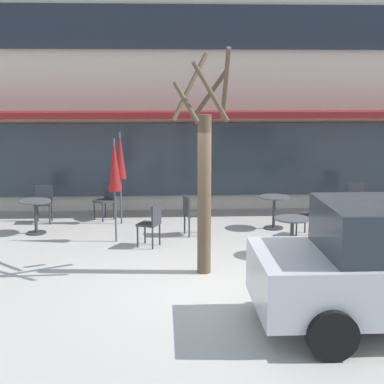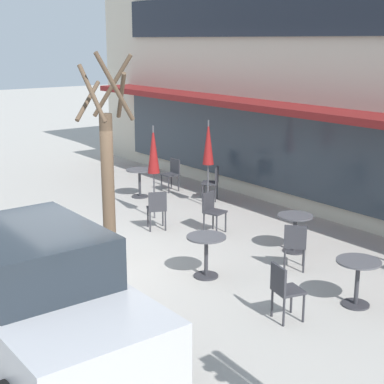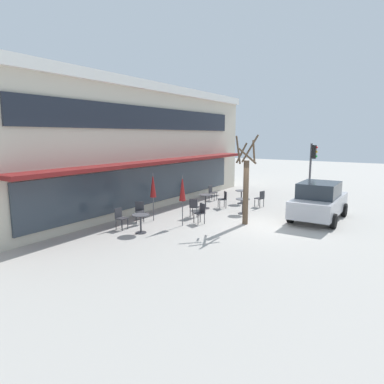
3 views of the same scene
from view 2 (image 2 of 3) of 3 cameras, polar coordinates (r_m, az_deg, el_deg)
ground_plane at (r=11.01m, az=-10.41°, el=-7.54°), size 80.00×80.00×0.00m
cafe_table_near_wall at (r=15.71m, az=-5.11°, el=1.34°), size 0.70×0.70×0.76m
cafe_table_streetside at (r=9.67m, az=15.77°, el=-7.76°), size 0.70×0.70×0.76m
cafe_table_by_tree at (r=11.79m, az=9.94°, el=-3.35°), size 0.70×0.70×0.76m
cafe_table_mid_patio at (r=10.41m, az=1.39°, el=-5.57°), size 0.70×0.70×0.76m
patio_umbrella_green_folded at (r=13.56m, az=-3.76°, el=4.05°), size 0.28×0.28×2.20m
patio_umbrella_cream_folded at (r=14.50m, az=1.59°, el=4.76°), size 0.28×0.28×2.20m
cafe_chair_0 at (r=15.32m, az=2.03°, el=1.08°), size 0.57×0.57×0.89m
cafe_chair_2 at (r=10.85m, az=9.95°, el=-4.89°), size 0.57×0.57×0.89m
cafe_chair_3 at (r=12.80m, az=1.96°, el=-1.65°), size 0.49×0.49×0.89m
cafe_chair_4 at (r=12.95m, az=-3.42°, el=-1.47°), size 0.53×0.53×0.89m
cafe_chair_5 at (r=8.95m, az=8.92°, el=-9.17°), size 0.49×0.49×0.89m
cafe_chair_6 at (r=16.32m, az=-1.94°, el=1.93°), size 0.41×0.41×0.89m
parked_sedan at (r=8.00m, az=-14.79°, el=-9.68°), size 4.20×2.03×1.76m
street_tree at (r=10.99m, az=-8.16°, el=2.03°), size 1.01×1.12×3.91m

